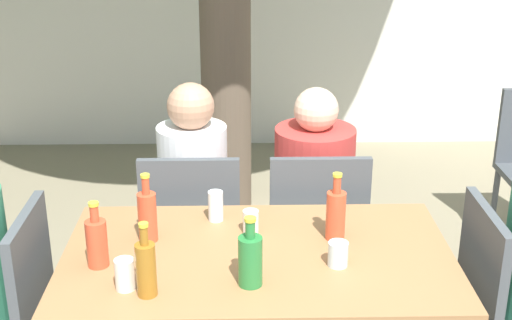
# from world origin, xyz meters

# --- Properties ---
(dining_table_front) EXTENTS (1.43, 0.84, 0.76)m
(dining_table_front) POSITION_xyz_m (0.00, 0.00, 0.67)
(dining_table_front) COLOR #996B42
(dining_table_front) RESTS_ON ground_plane
(patio_chair_0) EXTENTS (0.44, 0.44, 0.92)m
(patio_chair_0) POSITION_xyz_m (-0.95, 0.00, 0.52)
(patio_chair_0) COLOR #474C51
(patio_chair_0) RESTS_ON ground_plane
(patio_chair_1) EXTENTS (0.44, 0.44, 0.92)m
(patio_chair_1) POSITION_xyz_m (0.95, 0.00, 0.52)
(patio_chair_1) COLOR #474C51
(patio_chair_1) RESTS_ON ground_plane
(patio_chair_2) EXTENTS (0.44, 0.44, 0.92)m
(patio_chair_2) POSITION_xyz_m (-0.29, 0.65, 0.52)
(patio_chair_2) COLOR #474C51
(patio_chair_2) RESTS_ON ground_plane
(patio_chair_3) EXTENTS (0.44, 0.44, 0.92)m
(patio_chair_3) POSITION_xyz_m (0.29, 0.65, 0.52)
(patio_chair_3) COLOR #474C51
(patio_chair_3) RESTS_ON ground_plane
(person_seated_2) EXTENTS (0.32, 0.56, 1.18)m
(person_seated_2) POSITION_xyz_m (-0.29, 0.89, 0.53)
(person_seated_2) COLOR #383842
(person_seated_2) RESTS_ON ground_plane
(person_seated_3) EXTENTS (0.38, 0.59, 1.16)m
(person_seated_3) POSITION_xyz_m (0.29, 0.89, 0.52)
(person_seated_3) COLOR #383842
(person_seated_3) RESTS_ON ground_plane
(green_bottle_0) EXTENTS (0.08, 0.08, 0.25)m
(green_bottle_0) POSITION_xyz_m (-0.03, -0.21, 0.85)
(green_bottle_0) COLOR #287A38
(green_bottle_0) RESTS_ON dining_table_front
(soda_bottle_1) EXTENTS (0.07, 0.07, 0.27)m
(soda_bottle_1) POSITION_xyz_m (-0.41, 0.11, 0.86)
(soda_bottle_1) COLOR #DB4C2D
(soda_bottle_1) RESTS_ON dining_table_front
(amber_bottle_2) EXTENTS (0.07, 0.07, 0.26)m
(amber_bottle_2) POSITION_xyz_m (-0.37, -0.27, 0.86)
(amber_bottle_2) COLOR #9E661E
(amber_bottle_2) RESTS_ON dining_table_front
(soda_bottle_3) EXTENTS (0.07, 0.07, 0.27)m
(soda_bottle_3) POSITION_xyz_m (0.30, 0.11, 0.86)
(soda_bottle_3) COLOR #DB4C2D
(soda_bottle_3) RESTS_ON dining_table_front
(soda_bottle_4) EXTENTS (0.07, 0.07, 0.25)m
(soda_bottle_4) POSITION_xyz_m (-0.57, -0.07, 0.85)
(soda_bottle_4) COLOR #DB4C2D
(soda_bottle_4) RESTS_ON dining_table_front
(drinking_glass_0) EXTENTS (0.06, 0.06, 0.09)m
(drinking_glass_0) POSITION_xyz_m (-0.02, 0.17, 0.80)
(drinking_glass_0) COLOR silver
(drinking_glass_0) RESTS_ON dining_table_front
(drinking_glass_1) EXTENTS (0.06, 0.06, 0.12)m
(drinking_glass_1) POSITION_xyz_m (-0.16, 0.28, 0.82)
(drinking_glass_1) COLOR white
(drinking_glass_1) RESTS_ON dining_table_front
(drinking_glass_2) EXTENTS (0.07, 0.07, 0.09)m
(drinking_glass_2) POSITION_xyz_m (0.28, -0.09, 0.80)
(drinking_glass_2) COLOR silver
(drinking_glass_2) RESTS_ON dining_table_front
(drinking_glass_3) EXTENTS (0.07, 0.07, 0.11)m
(drinking_glass_3) POSITION_xyz_m (-0.45, -0.23, 0.81)
(drinking_glass_3) COLOR silver
(drinking_glass_3) RESTS_ON dining_table_front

